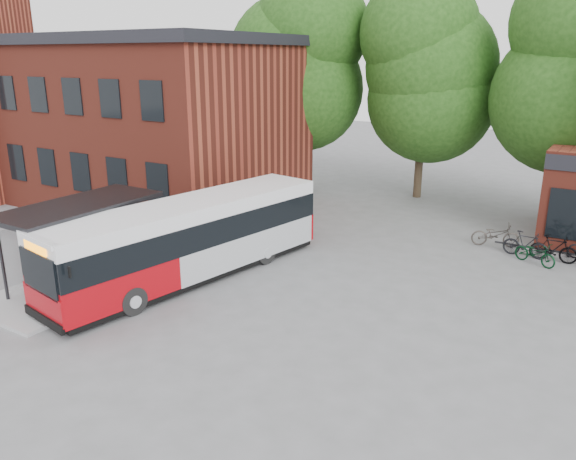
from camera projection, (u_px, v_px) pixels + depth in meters
The scene contains 12 objects.
ground at pixel (208, 302), 17.92m from camera, with size 100.00×100.00×0.00m, color slate.
station_building at pixel (124, 119), 30.47m from camera, with size 18.40×10.40×8.50m, color maroon, non-canonical shape.
bus_shelter at pixel (83, 244), 18.92m from camera, with size 3.60×7.00×2.90m, color #27272A, non-canonical shape.
bike_rail at pixel (565, 257), 21.36m from camera, with size 5.20×0.10×0.38m, color #27272A, non-canonical shape.
tree_0 at pixel (300, 92), 32.29m from camera, with size 7.92×7.92×11.00m, color #1A3F10, non-canonical shape.
tree_1 at pixel (423, 101), 29.70m from camera, with size 7.92×7.92×10.40m, color #1A3F10, non-canonical shape.
tree_2 at pixel (567, 102), 25.30m from camera, with size 7.92×7.92×11.00m, color #1A3F10, non-canonical shape.
city_bus at pixel (191, 240), 19.52m from camera, with size 2.32×10.89×2.77m, color #A7070F, non-canonical shape.
bicycle_0 at pixel (495, 235), 23.01m from camera, with size 0.66×1.89×0.99m, color #3F3935.
bicycle_1 at pixel (526, 244), 21.77m from camera, with size 0.48×1.71×1.03m, color black.
bicycle_2 at pixel (535, 253), 21.04m from camera, with size 0.58×1.66×0.87m, color black.
bicycle_3 at pixel (554, 249), 21.28m from camera, with size 0.49×1.72×1.03m, color black.
Camera 1 is at (10.77, -12.65, 7.53)m, focal length 35.00 mm.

